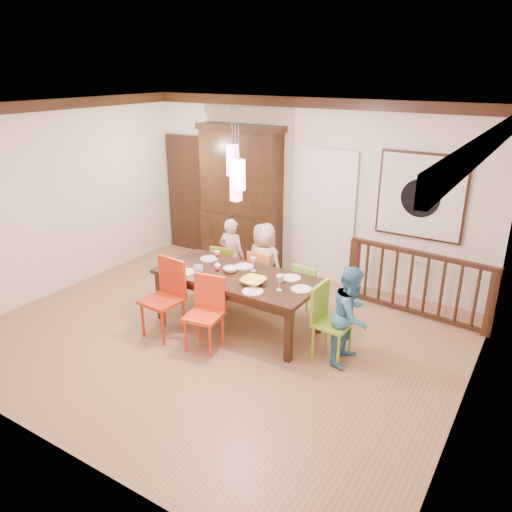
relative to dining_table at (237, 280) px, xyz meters
The scene contains 37 objects.
floor 0.76m from the dining_table, 97.12° to the right, with size 6.00×6.00×0.00m, color #8E6745.
ceiling 2.26m from the dining_table, 97.12° to the right, with size 6.00×6.00×0.00m, color white.
wall_back 2.28m from the dining_table, 91.19° to the left, with size 6.00×6.00×0.00m, color beige.
wall_left 3.16m from the dining_table, behind, with size 5.00×5.00×0.00m, color beige.
wall_right 3.08m from the dining_table, ahead, with size 5.00×5.00×0.00m, color beige.
crown_molding 2.18m from the dining_table, 97.12° to the right, with size 6.00×5.00×0.16m, color black, non-canonical shape.
panel_door 3.24m from the dining_table, 139.42° to the left, with size 1.04×0.07×2.24m, color black.
white_doorway 2.16m from the dining_table, 81.76° to the left, with size 0.97×0.05×2.22m, color silver.
painting 2.89m from the dining_table, 50.17° to the left, with size 1.25×0.06×1.25m.
pendant_cluster 1.44m from the dining_table, 32.01° to the right, with size 0.27×0.21×1.14m.
dining_table is the anchor object (origin of this frame).
chair_far_left 1.03m from the dining_table, 133.37° to the left, with size 0.44×0.44×0.83m.
chair_far_mid 0.81m from the dining_table, 93.33° to the left, with size 0.38×0.38×0.85m.
chair_far_right 1.05m from the dining_table, 44.21° to the left, with size 0.42×0.42×0.83m.
chair_near_left 1.01m from the dining_table, 132.46° to the right, with size 0.50×0.50×1.03m.
chair_near_mid 0.74m from the dining_table, 91.64° to the right, with size 0.48×0.48×0.93m.
chair_end_right 1.42m from the dining_table, ahead, with size 0.44×0.44×0.92m.
china_hutch 2.36m from the dining_table, 122.26° to the left, with size 1.55×0.46×2.45m.
balustrade 2.54m from the dining_table, 38.90° to the left, with size 2.09×0.26×0.96m.
person_far_left 1.13m from the dining_table, 128.51° to the left, with size 0.43×0.29×1.19m, color #FBBFD2.
person_far_mid 0.80m from the dining_table, 94.91° to the left, with size 0.61×0.39×1.24m, color #C1AA92.
person_end_right 1.62m from the dining_table, ahead, with size 0.59×0.46×1.21m, color #4388BC.
serving_bowl 0.39m from the dining_table, 23.36° to the right, with size 0.31×0.31×0.08m, color yellow.
small_bowl 0.18m from the dining_table, 165.38° to the left, with size 0.20×0.20×0.06m, color white.
cup_left 0.54m from the dining_table, 155.55° to the right, with size 0.13×0.13×0.10m, color silver.
cup_right 0.62m from the dining_table, ahead, with size 0.11×0.11×0.10m, color silver.
plate_far_left 0.71m from the dining_table, 158.62° to the left, with size 0.26×0.26×0.01m, color white.
plate_far_mid 0.30m from the dining_table, 105.29° to the left, with size 0.26×0.26×0.01m, color white.
plate_far_right 0.72m from the dining_table, 22.00° to the left, with size 0.26×0.26×0.01m, color white.
plate_near_left 0.70m from the dining_table, 154.09° to the right, with size 0.26×0.26×0.01m, color white.
plate_near_mid 0.59m from the dining_table, 37.16° to the right, with size 0.26×0.26×0.01m, color white.
plate_end_right 0.94m from the dining_table, ahead, with size 0.26×0.26×0.01m, color white.
wine_glass_a 0.52m from the dining_table, 158.80° to the left, with size 0.08×0.08×0.19m, color #590C19, non-canonical shape.
wine_glass_b 0.31m from the dining_table, 65.02° to the left, with size 0.08×0.08×0.19m, color silver, non-canonical shape.
wine_glass_c 0.33m from the dining_table, 120.28° to the right, with size 0.08×0.08×0.19m, color #590C19, non-canonical shape.
wine_glass_d 0.74m from the dining_table, 10.50° to the right, with size 0.08×0.08×0.19m, color silver, non-canonical shape.
napkin 0.39m from the dining_table, 98.34° to the right, with size 0.18×0.14×0.01m, color #D83359.
Camera 1 is at (3.48, -4.68, 3.33)m, focal length 35.00 mm.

